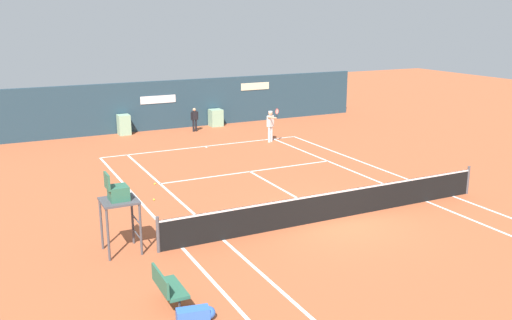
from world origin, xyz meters
name	(u,v)px	position (x,y,z in m)	size (l,w,h in m)	color
ground_plane	(325,213)	(0.00, 0.58, 0.00)	(80.00, 80.00, 0.01)	#B25633
tennis_net	(335,204)	(0.00, 0.00, 0.51)	(12.10, 0.10, 1.07)	#4C4C51
sponsor_back_wall	(171,105)	(-0.01, 16.97, 1.37)	(25.00, 1.02, 2.84)	#233D4C
umpire_chair	(118,199)	(-6.93, 0.51, 1.58)	(1.00, 1.00, 2.36)	#47474C
player_bench	(168,286)	(-6.68, -3.01, 0.51)	(0.54, 1.17, 0.88)	#38383D
equipment_bag	(197,315)	(-6.32, -3.94, 0.16)	(0.88, 0.42, 0.32)	blue
player_on_baseline	(271,123)	(3.51, 11.10, 1.00)	(0.49, 0.87, 1.88)	white
ball_kid_right_post	(195,118)	(0.87, 15.49, 0.79)	(0.46, 0.19, 1.37)	black
tennis_ball_near_service_line	(155,184)	(-4.22, 6.38, 0.03)	(0.07, 0.07, 0.07)	#CCE033
tennis_ball_by_sideline	(154,200)	(-4.81, 4.50, 0.03)	(0.07, 0.07, 0.07)	#CCE033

